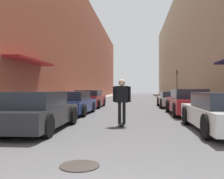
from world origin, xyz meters
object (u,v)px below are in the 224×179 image
object	(u,v)px
parked_car_left_1	(71,103)
parked_car_right_1	(188,102)
traffic_light	(177,81)
parked_car_left_2	(89,99)
parked_car_right_0	(224,112)
skateboarder	(122,97)
parked_car_left_0	(36,111)
parked_car_right_2	(172,99)
manhole_cover	(80,166)

from	to	relation	value
parked_car_left_1	parked_car_right_1	bearing A→B (deg)	3.95
traffic_light	parked_car_left_2	bearing A→B (deg)	-121.85
parked_car_left_2	traffic_light	world-z (taller)	traffic_light
parked_car_right_0	skateboarder	bearing A→B (deg)	164.76
parked_car_left_2	skateboarder	bearing A→B (deg)	-71.86
parked_car_left_0	parked_car_left_1	world-z (taller)	parked_car_left_0
parked_car_left_0	parked_car_right_0	xyz separation A→B (m)	(6.09, 0.29, -0.00)
parked_car_left_1	parked_car_right_1	distance (m)	6.18
parked_car_right_1	parked_car_right_2	size ratio (longest dim) A/B	1.07
parked_car_right_2	traffic_light	xyz separation A→B (m)	(2.37, 12.79, 1.74)
parked_car_right_2	manhole_cover	size ratio (longest dim) A/B	6.18
parked_car_left_1	parked_car_right_0	size ratio (longest dim) A/B	0.89
parked_car_left_0	skateboarder	distance (m)	3.06
parked_car_left_2	parked_car_right_0	distance (m)	11.76
parked_car_left_0	traffic_light	world-z (taller)	traffic_light
manhole_cover	parked_car_right_1	bearing A→B (deg)	68.36
manhole_cover	traffic_light	bearing A→B (deg)	77.83
skateboarder	traffic_light	world-z (taller)	traffic_light
parked_car_left_1	manhole_cover	size ratio (longest dim) A/B	5.87
parked_car_right_0	parked_car_right_1	xyz separation A→B (m)	(-0.09, 5.25, 0.05)
parked_car_left_0	parked_car_right_0	distance (m)	6.09
traffic_light	parked_car_left_1	bearing A→B (deg)	-114.28
parked_car_left_2	manhole_cover	distance (m)	14.13
traffic_light	parked_car_left_0	bearing A→B (deg)	-109.14
manhole_cover	skateboarder	bearing A→B (deg)	84.81
parked_car_left_0	parked_car_left_2	distance (m)	10.24
parked_car_right_1	traffic_light	xyz separation A→B (m)	(2.29, 18.31, 1.66)
parked_car_right_0	manhole_cover	xyz separation A→B (m)	(-3.74, -3.94, -0.60)
parked_car_left_1	parked_car_right_0	bearing A→B (deg)	-37.64
parked_car_left_2	parked_car_right_2	distance (m)	6.14
parked_car_right_0	parked_car_right_1	bearing A→B (deg)	91.02
parked_car_left_1	parked_car_left_2	size ratio (longest dim) A/B	0.96
parked_car_right_0	parked_car_right_1	distance (m)	5.25
skateboarder	traffic_light	xyz separation A→B (m)	(5.49, 22.66, 1.26)
parked_car_left_0	parked_car_right_1	bearing A→B (deg)	42.77
parked_car_right_1	parked_car_left_0	bearing A→B (deg)	-137.23
parked_car_left_1	parked_car_right_0	world-z (taller)	parked_car_right_0
parked_car_left_2	parked_car_right_0	bearing A→B (deg)	-57.79
parked_car_left_2	traffic_light	bearing A→B (deg)	58.15
manhole_cover	traffic_light	distance (m)	28.23
parked_car_right_2	manhole_cover	distance (m)	15.15
parked_car_right_1	skateboarder	xyz separation A→B (m)	(-3.21, -4.35, 0.40)
parked_car_right_2	parked_car_right_0	bearing A→B (deg)	-89.05
parked_car_left_0	manhole_cover	xyz separation A→B (m)	(2.34, -3.65, -0.61)
parked_car_right_0	traffic_light	size ratio (longest dim) A/B	1.30
parked_car_left_1	parked_car_left_0	bearing A→B (deg)	-88.05
parked_car_right_1	skateboarder	distance (m)	5.42
parked_car_right_0	parked_car_right_2	world-z (taller)	parked_car_right_0
parked_car_left_0	parked_car_left_2	bearing A→B (deg)	91.01
parked_car_left_1	parked_car_right_1	xyz separation A→B (m)	(6.17, 0.43, 0.07)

